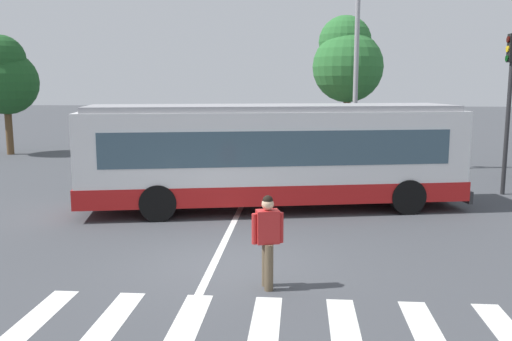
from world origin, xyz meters
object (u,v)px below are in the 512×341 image
object	(u,v)px
parked_car_black	(380,150)
traffic_light_far_corner	(510,89)
parked_car_champagne	(321,150)
twin_arm_street_lamp	(357,33)
background_tree_left	(4,76)
parked_car_red	(258,148)
city_transit_bus	(273,155)
parked_car_charcoal	(201,149)
pedestrian_crossing_street	(268,236)
background_tree_right	(347,60)

from	to	relation	value
parked_car_black	traffic_light_far_corner	world-z (taller)	traffic_light_far_corner
parked_car_champagne	parked_car_black	bearing A→B (deg)	2.05
traffic_light_far_corner	twin_arm_street_lamp	xyz separation A→B (m)	(-4.50, 4.83, 2.25)
background_tree_left	parked_car_red	bearing A→B (deg)	-11.36
city_transit_bus	parked_car_black	size ratio (longest dim) A/B	2.48
twin_arm_street_lamp	city_transit_bus	bearing A→B (deg)	-112.35
traffic_light_far_corner	twin_arm_street_lamp	size ratio (longest dim) A/B	0.55
city_transit_bus	parked_car_champagne	distance (m)	8.55
parked_car_black	twin_arm_street_lamp	xyz separation A→B (m)	(-1.24, -0.93, 4.98)
parked_car_charcoal	parked_car_champagne	distance (m)	5.34
city_transit_bus	pedestrian_crossing_street	xyz separation A→B (m)	(0.23, -6.44, -0.62)
city_transit_bus	parked_car_red	distance (m)	8.76
parked_car_red	parked_car_champagne	world-z (taller)	same
background_tree_right	city_transit_bus	bearing A→B (deg)	-104.18
pedestrian_crossing_street	twin_arm_street_lamp	size ratio (longest dim) A/B	0.18
city_transit_bus	parked_car_red	xyz separation A→B (m)	(-1.10, 8.65, -0.82)
traffic_light_far_corner	background_tree_right	size ratio (longest dim) A/B	0.74
parked_car_charcoal	parked_car_black	world-z (taller)	same
parked_car_charcoal	traffic_light_far_corner	distance (m)	12.74
twin_arm_street_lamp	background_tree_left	world-z (taller)	twin_arm_street_lamp
city_transit_bus	parked_car_red	bearing A→B (deg)	97.23
background_tree_left	parked_car_champagne	bearing A→B (deg)	-10.50
parked_car_red	parked_car_black	xyz separation A→B (m)	(5.42, -0.22, 0.00)
pedestrian_crossing_street	background_tree_right	world-z (taller)	background_tree_right
parked_car_black	background_tree_left	distance (m)	19.19
twin_arm_street_lamp	background_tree_right	size ratio (longest dim) A/B	1.34
city_transit_bus	parked_car_black	bearing A→B (deg)	62.86
parked_car_charcoal	parked_car_red	size ratio (longest dim) A/B	1.00
city_transit_bus	parked_car_black	distance (m)	9.51
parked_car_black	parked_car_red	bearing A→B (deg)	177.66
traffic_light_far_corner	parked_car_red	bearing A→B (deg)	145.45
parked_car_red	twin_arm_street_lamp	distance (m)	6.60
parked_car_charcoal	twin_arm_street_lamp	xyz separation A→B (m)	(6.70, -0.60, 4.98)
traffic_light_far_corner	twin_arm_street_lamp	distance (m)	6.97
background_tree_left	parked_car_black	bearing A→B (deg)	-8.79
parked_car_red	background_tree_left	bearing A→B (deg)	168.64
background_tree_left	parked_car_charcoal	bearing A→B (deg)	-16.63
city_transit_bus	parked_car_champagne	size ratio (longest dim) A/B	2.50
pedestrian_crossing_street	background_tree_left	distance (m)	23.19
traffic_light_far_corner	parked_car_champagne	bearing A→B (deg)	135.99
twin_arm_street_lamp	background_tree_right	xyz separation A→B (m)	(0.01, 4.74, -0.90)
pedestrian_crossing_street	parked_car_charcoal	size ratio (longest dim) A/B	0.38
city_transit_bus	background_tree_right	bearing A→B (deg)	75.82
traffic_light_far_corner	twin_arm_street_lamp	bearing A→B (deg)	132.96
parked_car_champagne	background_tree_right	bearing A→B (deg)	70.65
city_transit_bus	parked_car_champagne	bearing A→B (deg)	78.33
parked_car_champagne	background_tree_left	bearing A→B (deg)	169.50
parked_car_charcoal	background_tree_right	distance (m)	8.87
pedestrian_crossing_street	background_tree_left	world-z (taller)	background_tree_left
parked_car_champagne	background_tree_left	distance (m)	16.69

